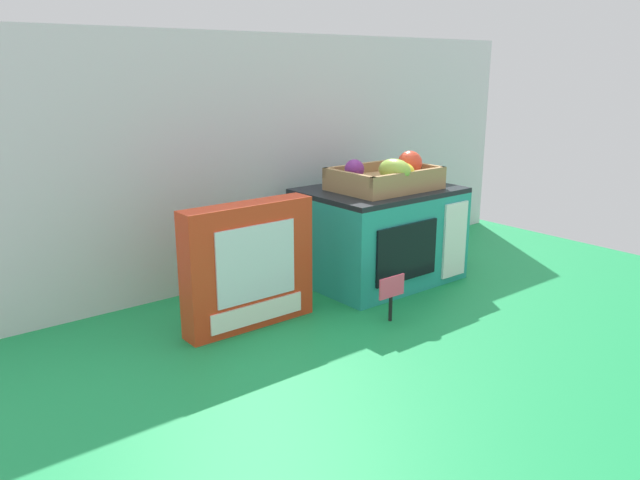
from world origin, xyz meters
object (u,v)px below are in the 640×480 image
Objects in this scene: food_groups_crate at (388,177)px; price_sign at (392,292)px; toy_microwave at (379,234)px; cookie_set_box at (249,266)px; loose_toy_apple at (447,248)px.

food_groups_crate is 0.33m from price_sign.
cookie_set_box is at bearing -173.39° from toy_microwave.
cookie_set_box reaches higher than price_sign.
cookie_set_box is 0.69m from loose_toy_apple.
food_groups_crate is 0.35m from loose_toy_apple.
toy_microwave reaches higher than price_sign.
food_groups_crate is at bearing 48.31° from price_sign.
food_groups_crate reaches higher than price_sign.
toy_microwave is 0.28m from price_sign.
food_groups_crate is 3.73× the size of loose_toy_apple.
price_sign is at bearing -34.71° from cookie_set_box.
food_groups_crate is 0.44m from cookie_set_box.
loose_toy_apple is (0.44, 0.21, -0.03)m from price_sign.
loose_toy_apple is at bearing -1.01° from toy_microwave.
cookie_set_box is (-0.42, -0.05, 0.01)m from toy_microwave.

